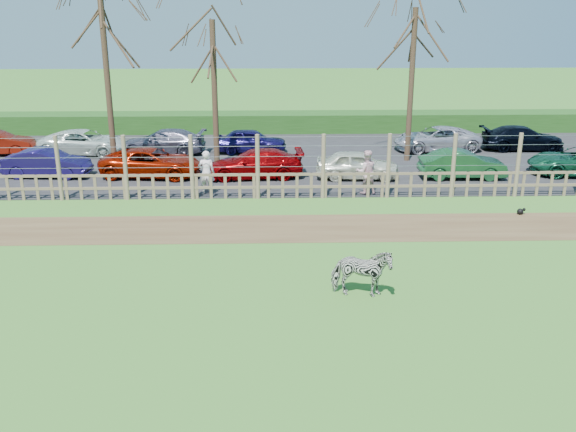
{
  "coord_description": "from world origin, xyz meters",
  "views": [
    {
      "loc": [
        0.49,
        -15.71,
        7.16
      ],
      "look_at": [
        1.0,
        2.5,
        1.1
      ],
      "focal_mm": 40.0,
      "sensor_mm": 36.0,
      "label": 1
    }
  ],
  "objects_px": {
    "tree_mid": "(213,58)",
    "car_13": "(522,138)",
    "crow": "(521,211)",
    "car_12": "(437,139)",
    "car_3": "(255,164)",
    "car_8": "(85,142)",
    "tree_left": "(104,42)",
    "car_10": "(251,141)",
    "car_1": "(47,163)",
    "zebra": "(361,273)",
    "visitor_b": "(366,172)",
    "car_5": "(462,164)",
    "tree_right": "(413,48)",
    "car_2": "(152,163)",
    "visitor_a": "(206,172)",
    "car_4": "(357,165)",
    "car_9": "(163,142)"
  },
  "relations": [
    {
      "from": "visitor_a",
      "to": "car_13",
      "type": "xyz_separation_m",
      "value": [
        15.33,
        7.58,
        -0.26
      ]
    },
    {
      "from": "visitor_a",
      "to": "car_4",
      "type": "xyz_separation_m",
      "value": [
        6.19,
        2.16,
        -0.26
      ]
    },
    {
      "from": "visitor_b",
      "to": "crow",
      "type": "height_order",
      "value": "visitor_b"
    },
    {
      "from": "tree_right",
      "to": "car_9",
      "type": "xyz_separation_m",
      "value": [
        -11.81,
        1.75,
        -4.6
      ]
    },
    {
      "from": "tree_mid",
      "to": "car_13",
      "type": "xyz_separation_m",
      "value": [
        15.33,
        2.64,
        -4.23
      ]
    },
    {
      "from": "tree_right",
      "to": "car_2",
      "type": "distance_m",
      "value": 12.79
    },
    {
      "from": "visitor_a",
      "to": "car_3",
      "type": "xyz_separation_m",
      "value": [
        1.82,
        2.45,
        -0.26
      ]
    },
    {
      "from": "car_2",
      "to": "car_10",
      "type": "bearing_deg",
      "value": -36.9
    },
    {
      "from": "car_5",
      "to": "car_13",
      "type": "distance_m",
      "value": 7.19
    },
    {
      "from": "car_8",
      "to": "car_10",
      "type": "relative_size",
      "value": 1.23
    },
    {
      "from": "tree_left",
      "to": "car_4",
      "type": "bearing_deg",
      "value": -9.47
    },
    {
      "from": "car_1",
      "to": "car_8",
      "type": "height_order",
      "value": "same"
    },
    {
      "from": "visitor_a",
      "to": "car_1",
      "type": "height_order",
      "value": "visitor_a"
    },
    {
      "from": "visitor_a",
      "to": "car_4",
      "type": "bearing_deg",
      "value": -163.04
    },
    {
      "from": "car_3",
      "to": "car_12",
      "type": "height_order",
      "value": "same"
    },
    {
      "from": "car_8",
      "to": "car_12",
      "type": "xyz_separation_m",
      "value": [
        17.6,
        0.35,
        0.0
      ]
    },
    {
      "from": "car_1",
      "to": "car_5",
      "type": "bearing_deg",
      "value": -87.78
    },
    {
      "from": "zebra",
      "to": "car_1",
      "type": "xyz_separation_m",
      "value": [
        -11.89,
        12.18,
        -0.01
      ]
    },
    {
      "from": "tree_mid",
      "to": "car_8",
      "type": "height_order",
      "value": "tree_mid"
    },
    {
      "from": "zebra",
      "to": "visitor_b",
      "type": "height_order",
      "value": "visitor_b"
    },
    {
      "from": "tree_mid",
      "to": "car_12",
      "type": "relative_size",
      "value": 1.58
    },
    {
      "from": "visitor_b",
      "to": "car_3",
      "type": "xyz_separation_m",
      "value": [
        -4.42,
        2.53,
        -0.26
      ]
    },
    {
      "from": "car_9",
      "to": "zebra",
      "type": "bearing_deg",
      "value": 30.2
    },
    {
      "from": "car_2",
      "to": "car_9",
      "type": "relative_size",
      "value": 1.04
    },
    {
      "from": "zebra",
      "to": "car_5",
      "type": "height_order",
      "value": "zebra"
    },
    {
      "from": "tree_mid",
      "to": "car_9",
      "type": "bearing_deg",
      "value": 141.32
    },
    {
      "from": "zebra",
      "to": "visitor_a",
      "type": "xyz_separation_m",
      "value": [
        -4.78,
        9.35,
        0.25
      ]
    },
    {
      "from": "car_4",
      "to": "car_10",
      "type": "bearing_deg",
      "value": 46.0
    },
    {
      "from": "car_3",
      "to": "car_13",
      "type": "bearing_deg",
      "value": 107.04
    },
    {
      "from": "visitor_b",
      "to": "visitor_a",
      "type": "bearing_deg",
      "value": -4.87
    },
    {
      "from": "crow",
      "to": "car_1",
      "type": "distance_m",
      "value": 19.35
    },
    {
      "from": "car_12",
      "to": "tree_mid",
      "type": "bearing_deg",
      "value": -81.66
    },
    {
      "from": "crow",
      "to": "car_2",
      "type": "relative_size",
      "value": 0.07
    },
    {
      "from": "tree_left",
      "to": "car_1",
      "type": "relative_size",
      "value": 2.16
    },
    {
      "from": "tree_mid",
      "to": "car_1",
      "type": "distance_m",
      "value": 8.54
    },
    {
      "from": "tree_left",
      "to": "car_12",
      "type": "bearing_deg",
      "value": 13.02
    },
    {
      "from": "car_3",
      "to": "car_10",
      "type": "distance_m",
      "value": 4.84
    },
    {
      "from": "car_8",
      "to": "crow",
      "type": "bearing_deg",
      "value": -113.63
    },
    {
      "from": "tree_left",
      "to": "car_10",
      "type": "bearing_deg",
      "value": 28.99
    },
    {
      "from": "car_3",
      "to": "car_10",
      "type": "bearing_deg",
      "value": 179.73
    },
    {
      "from": "visitor_a",
      "to": "visitor_b",
      "type": "xyz_separation_m",
      "value": [
        6.24,
        -0.08,
        0.0
      ]
    },
    {
      "from": "tree_mid",
      "to": "visitor_a",
      "type": "xyz_separation_m",
      "value": [
        -0.01,
        -4.94,
        -3.96
      ]
    },
    {
      "from": "visitor_a",
      "to": "car_10",
      "type": "xyz_separation_m",
      "value": [
        1.53,
        7.28,
        -0.26
      ]
    },
    {
      "from": "tree_left",
      "to": "car_10",
      "type": "relative_size",
      "value": 2.24
    },
    {
      "from": "tree_right",
      "to": "car_9",
      "type": "bearing_deg",
      "value": 171.57
    },
    {
      "from": "car_8",
      "to": "visitor_b",
      "type": "bearing_deg",
      "value": -113.99
    },
    {
      "from": "car_1",
      "to": "car_3",
      "type": "relative_size",
      "value": 0.88
    },
    {
      "from": "car_9",
      "to": "tree_mid",
      "type": "bearing_deg",
      "value": 56.88
    },
    {
      "from": "crow",
      "to": "car_12",
      "type": "relative_size",
      "value": 0.07
    },
    {
      "from": "tree_right",
      "to": "car_8",
      "type": "bearing_deg",
      "value": 173.78
    }
  ]
}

